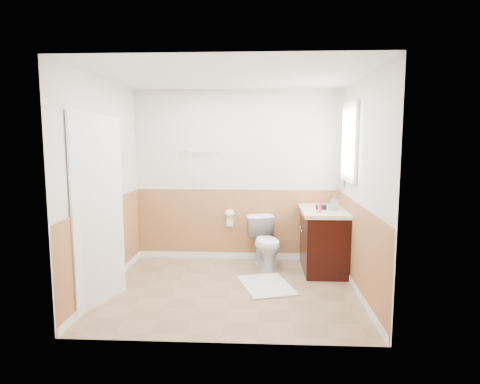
# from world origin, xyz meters

# --- Properties ---
(floor) EXTENTS (3.00, 3.00, 0.00)m
(floor) POSITION_xyz_m (0.00, 0.00, 0.00)
(floor) COLOR #8C7051
(floor) RESTS_ON ground
(ceiling) EXTENTS (3.00, 3.00, 0.00)m
(ceiling) POSITION_xyz_m (0.00, 0.00, 2.50)
(ceiling) COLOR white
(ceiling) RESTS_ON floor
(wall_back) EXTENTS (3.00, 0.00, 3.00)m
(wall_back) POSITION_xyz_m (0.00, 1.30, 1.25)
(wall_back) COLOR silver
(wall_back) RESTS_ON floor
(wall_front) EXTENTS (3.00, 0.00, 3.00)m
(wall_front) POSITION_xyz_m (0.00, -1.30, 1.25)
(wall_front) COLOR silver
(wall_front) RESTS_ON floor
(wall_left) EXTENTS (0.00, 3.00, 3.00)m
(wall_left) POSITION_xyz_m (-1.50, 0.00, 1.25)
(wall_left) COLOR silver
(wall_left) RESTS_ON floor
(wall_right) EXTENTS (0.00, 3.00, 3.00)m
(wall_right) POSITION_xyz_m (1.50, 0.00, 1.25)
(wall_right) COLOR silver
(wall_right) RESTS_ON floor
(wainscot_back) EXTENTS (3.00, 0.00, 3.00)m
(wainscot_back) POSITION_xyz_m (0.00, 1.29, 0.50)
(wainscot_back) COLOR #BB7E4A
(wainscot_back) RESTS_ON floor
(wainscot_front) EXTENTS (3.00, 0.00, 3.00)m
(wainscot_front) POSITION_xyz_m (0.00, -1.29, 0.50)
(wainscot_front) COLOR #BB7E4A
(wainscot_front) RESTS_ON floor
(wainscot_left) EXTENTS (0.00, 2.60, 2.60)m
(wainscot_left) POSITION_xyz_m (-1.49, 0.00, 0.50)
(wainscot_left) COLOR #BB7E4A
(wainscot_left) RESTS_ON floor
(wainscot_right) EXTENTS (0.00, 2.60, 2.60)m
(wainscot_right) POSITION_xyz_m (1.49, 0.00, 0.50)
(wainscot_right) COLOR #BB7E4A
(wainscot_right) RESTS_ON floor
(toilet) EXTENTS (0.58, 0.77, 0.70)m
(toilet) POSITION_xyz_m (0.43, 0.91, 0.35)
(toilet) COLOR white
(toilet) RESTS_ON floor
(bath_mat) EXTENTS (0.76, 0.93, 0.02)m
(bath_mat) POSITION_xyz_m (0.43, 0.14, 0.01)
(bath_mat) COLOR silver
(bath_mat) RESTS_ON floor
(vanity_cabinet) EXTENTS (0.55, 1.10, 0.80)m
(vanity_cabinet) POSITION_xyz_m (1.21, 0.89, 0.40)
(vanity_cabinet) COLOR black
(vanity_cabinet) RESTS_ON floor
(vanity_knob_left) EXTENTS (0.03, 0.03, 0.03)m
(vanity_knob_left) POSITION_xyz_m (0.91, 0.79, 0.55)
(vanity_knob_left) COLOR silver
(vanity_knob_left) RESTS_ON vanity_cabinet
(vanity_knob_right) EXTENTS (0.03, 0.03, 0.03)m
(vanity_knob_right) POSITION_xyz_m (0.91, 0.99, 0.55)
(vanity_knob_right) COLOR silver
(vanity_knob_right) RESTS_ON vanity_cabinet
(countertop) EXTENTS (0.60, 1.15, 0.05)m
(countertop) POSITION_xyz_m (1.20, 0.89, 0.83)
(countertop) COLOR white
(countertop) RESTS_ON vanity_cabinet
(sink_basin) EXTENTS (0.36, 0.36, 0.02)m
(sink_basin) POSITION_xyz_m (1.21, 1.04, 0.86)
(sink_basin) COLOR silver
(sink_basin) RESTS_ON countertop
(faucet) EXTENTS (0.02, 0.02, 0.14)m
(faucet) POSITION_xyz_m (1.39, 1.04, 0.92)
(faucet) COLOR silver
(faucet) RESTS_ON countertop
(lotion_bottle) EXTENTS (0.05, 0.05, 0.22)m
(lotion_bottle) POSITION_xyz_m (1.11, 0.54, 0.96)
(lotion_bottle) COLOR #F03E5F
(lotion_bottle) RESTS_ON countertop
(soap_dispenser) EXTENTS (0.09, 0.10, 0.21)m
(soap_dispenser) POSITION_xyz_m (1.33, 0.75, 0.95)
(soap_dispenser) COLOR #919BA3
(soap_dispenser) RESTS_ON countertop
(hair_dryer_body) EXTENTS (0.14, 0.07, 0.07)m
(hair_dryer_body) POSITION_xyz_m (1.16, 0.77, 0.89)
(hair_dryer_body) COLOR black
(hair_dryer_body) RESTS_ON countertop
(hair_dryer_handle) EXTENTS (0.03, 0.03, 0.07)m
(hair_dryer_handle) POSITION_xyz_m (1.13, 0.76, 0.86)
(hair_dryer_handle) COLOR black
(hair_dryer_handle) RESTS_ON countertop
(mirror_panel) EXTENTS (0.02, 0.35, 0.90)m
(mirror_panel) POSITION_xyz_m (1.48, 1.10, 1.55)
(mirror_panel) COLOR silver
(mirror_panel) RESTS_ON wall_right
(window_frame) EXTENTS (0.04, 0.80, 1.00)m
(window_frame) POSITION_xyz_m (1.47, 0.59, 1.75)
(window_frame) COLOR white
(window_frame) RESTS_ON wall_right
(window_glass) EXTENTS (0.01, 0.70, 0.90)m
(window_glass) POSITION_xyz_m (1.49, 0.59, 1.75)
(window_glass) COLOR white
(window_glass) RESTS_ON wall_right
(door) EXTENTS (0.29, 0.78, 2.04)m
(door) POSITION_xyz_m (-1.40, -0.45, 1.02)
(door) COLOR white
(door) RESTS_ON wall_left
(door_frame) EXTENTS (0.02, 0.92, 2.10)m
(door_frame) POSITION_xyz_m (-1.48, -0.45, 1.03)
(door_frame) COLOR white
(door_frame) RESTS_ON wall_left
(door_knob) EXTENTS (0.06, 0.06, 0.06)m
(door_knob) POSITION_xyz_m (-1.34, -0.12, 0.95)
(door_knob) COLOR silver
(door_knob) RESTS_ON door
(towel_bar) EXTENTS (0.62, 0.02, 0.02)m
(towel_bar) POSITION_xyz_m (-0.55, 1.25, 1.60)
(towel_bar) COLOR silver
(towel_bar) RESTS_ON wall_back
(tp_holder_bar) EXTENTS (0.14, 0.02, 0.02)m
(tp_holder_bar) POSITION_xyz_m (-0.10, 1.23, 0.70)
(tp_holder_bar) COLOR silver
(tp_holder_bar) RESTS_ON wall_back
(tp_roll) EXTENTS (0.10, 0.11, 0.11)m
(tp_roll) POSITION_xyz_m (-0.10, 1.23, 0.70)
(tp_roll) COLOR white
(tp_roll) RESTS_ON tp_holder_bar
(tp_sheet) EXTENTS (0.10, 0.01, 0.16)m
(tp_sheet) POSITION_xyz_m (-0.10, 1.23, 0.59)
(tp_sheet) COLOR white
(tp_sheet) RESTS_ON tp_roll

